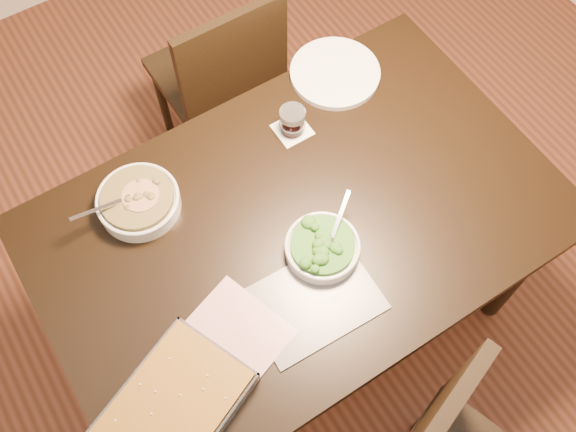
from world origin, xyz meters
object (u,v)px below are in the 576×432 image
(broccoli_bowl, at_px, (322,247))
(dinner_plate, at_px, (335,73))
(table, at_px, (299,235))
(stew_bowl, at_px, (138,201))
(chair_far, at_px, (222,76))
(baking_dish, at_px, (175,405))
(wine_tumbler, at_px, (292,120))

(broccoli_bowl, distance_m, dinner_plate, 0.60)
(table, height_order, stew_bowl, stew_bowl)
(stew_bowl, bearing_deg, chair_far, 43.87)
(broccoli_bowl, relative_size, chair_far, 0.24)
(chair_far, bearing_deg, stew_bowl, 43.57)
(baking_dish, bearing_deg, chair_far, 33.52)
(wine_tumbler, bearing_deg, dinner_plate, 24.82)
(wine_tumbler, distance_m, chair_far, 0.59)
(baking_dish, height_order, chair_far, chair_far)
(baking_dish, xyz_separation_m, dinner_plate, (0.87, 0.62, -0.02))
(table, distance_m, chair_far, 0.79)
(stew_bowl, xyz_separation_m, dinner_plate, (0.71, 0.09, -0.02))
(table, height_order, chair_far, chair_far)
(table, distance_m, dinner_plate, 0.52)
(broccoli_bowl, bearing_deg, stew_bowl, 131.99)
(dinner_plate, bearing_deg, chair_far, 116.58)
(table, height_order, broccoli_bowl, broccoli_bowl)
(stew_bowl, xyz_separation_m, chair_far, (0.51, 0.49, -0.30))
(wine_tumbler, bearing_deg, chair_far, 87.42)
(broccoli_bowl, bearing_deg, baking_dish, -163.62)
(wine_tumbler, xyz_separation_m, chair_far, (0.02, 0.50, -0.32))
(stew_bowl, height_order, dinner_plate, stew_bowl)
(broccoli_bowl, height_order, wine_tumbler, wine_tumbler)
(stew_bowl, distance_m, baking_dish, 0.55)
(stew_bowl, height_order, baking_dish, stew_bowl)
(broccoli_bowl, bearing_deg, dinner_plate, 52.20)
(stew_bowl, distance_m, broccoli_bowl, 0.51)
(baking_dish, bearing_deg, broccoli_bowl, -6.43)
(baking_dish, xyz_separation_m, wine_tumbler, (0.65, 0.52, 0.02))
(stew_bowl, xyz_separation_m, wine_tumbler, (0.49, -0.01, 0.02))
(table, relative_size, dinner_plate, 5.11)
(broccoli_bowl, xyz_separation_m, wine_tumbler, (0.15, 0.37, 0.02))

